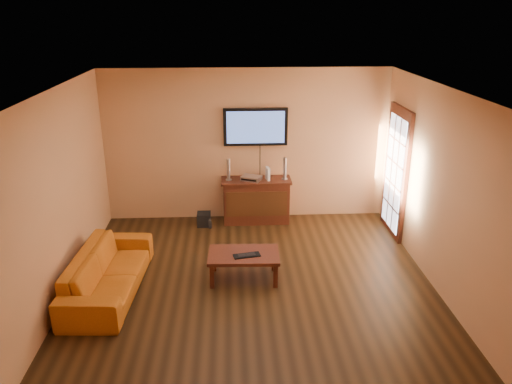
{
  "coord_description": "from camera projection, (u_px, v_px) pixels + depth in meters",
  "views": [
    {
      "loc": [
        -0.28,
        -6.05,
        3.64
      ],
      "look_at": [
        0.08,
        0.8,
        1.1
      ],
      "focal_mm": 35.0,
      "sensor_mm": 36.0,
      "label": 1
    }
  ],
  "objects": [
    {
      "name": "ground_plane",
      "position": [
        253.0,
        286.0,
        6.94
      ],
      "size": [
        5.0,
        5.0,
        0.0
      ],
      "primitive_type": "plane",
      "color": "black",
      "rests_on": "ground"
    },
    {
      "name": "av_receiver",
      "position": [
        251.0,
        178.0,
        8.75
      ],
      "size": [
        0.4,
        0.35,
        0.08
      ],
      "primitive_type": "cube",
      "rotation": [
        0.0,
        0.0,
        -0.43
      ],
      "color": "silver",
      "rests_on": "media_console"
    },
    {
      "name": "coffee_table",
      "position": [
        244.0,
        257.0,
        7.02
      ],
      "size": [
        1.01,
        0.63,
        0.4
      ],
      "color": "#40190E",
      "rests_on": "ground"
    },
    {
      "name": "television",
      "position": [
        256.0,
        127.0,
        8.66
      ],
      "size": [
        1.12,
        0.08,
        0.66
      ],
      "color": "black",
      "rests_on": "ground"
    },
    {
      "name": "bottle",
      "position": [
        210.0,
        224.0,
        8.73
      ],
      "size": [
        0.06,
        0.06,
        0.18
      ],
      "color": "white",
      "rests_on": "ground"
    },
    {
      "name": "room_walls",
      "position": [
        251.0,
        157.0,
        6.94
      ],
      "size": [
        5.0,
        5.0,
        5.0
      ],
      "color": "tan",
      "rests_on": "ground"
    },
    {
      "name": "sofa",
      "position": [
        107.0,
        265.0,
        6.69
      ],
      "size": [
        0.72,
        2.05,
        0.79
      ],
      "primitive_type": "imported",
      "rotation": [
        0.0,
        0.0,
        1.51
      ],
      "color": "#C16415",
      "rests_on": "ground"
    },
    {
      "name": "media_console",
      "position": [
        256.0,
        200.0,
        8.93
      ],
      "size": [
        1.23,
        0.47,
        0.79
      ],
      "color": "#40190E",
      "rests_on": "ground"
    },
    {
      "name": "keyboard",
      "position": [
        247.0,
        255.0,
        6.93
      ],
      "size": [
        0.39,
        0.21,
        0.02
      ],
      "color": "black",
      "rests_on": "coffee_table"
    },
    {
      "name": "game_console",
      "position": [
        268.0,
        174.0,
        8.73
      ],
      "size": [
        0.08,
        0.17,
        0.23
      ],
      "primitive_type": "cube",
      "rotation": [
        0.0,
        0.0,
        0.18
      ],
      "color": "white",
      "rests_on": "media_console"
    },
    {
      "name": "speaker_left",
      "position": [
        229.0,
        170.0,
        8.7
      ],
      "size": [
        0.11,
        0.11,
        0.39
      ],
      "color": "silver",
      "rests_on": "media_console"
    },
    {
      "name": "speaker_right",
      "position": [
        285.0,
        169.0,
        8.74
      ],
      "size": [
        0.11,
        0.11,
        0.39
      ],
      "color": "silver",
      "rests_on": "media_console"
    },
    {
      "name": "subwoofer",
      "position": [
        204.0,
        219.0,
        8.84
      ],
      "size": [
        0.24,
        0.24,
        0.24
      ],
      "primitive_type": "cube",
      "rotation": [
        0.0,
        0.0,
        -0.0
      ],
      "color": "black",
      "rests_on": "ground"
    },
    {
      "name": "french_door",
      "position": [
        396.0,
        173.0,
        8.29
      ],
      "size": [
        0.07,
        1.02,
        2.22
      ],
      "color": "#40190E",
      "rests_on": "ground"
    }
  ]
}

